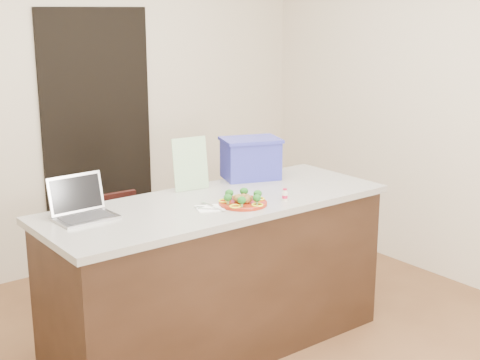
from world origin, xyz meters
TOP-DOWN VIEW (x-y plane):
  - room_shell at (0.00, 0.00)m, footprint 4.00×4.00m
  - doorway at (0.10, 1.98)m, footprint 0.90×0.02m
  - island at (0.00, 0.25)m, footprint 2.06×0.76m
  - plate at (0.06, 0.09)m, footprint 0.27×0.27m
  - meatballs at (0.06, 0.09)m, footprint 0.11×0.11m
  - broccoli at (0.06, 0.09)m, footprint 0.23×0.22m
  - pepper_rings at (0.06, 0.09)m, footprint 0.26×0.27m
  - napkin at (-0.14, 0.14)m, footprint 0.17×0.17m
  - fork at (-0.16, 0.14)m, footprint 0.08×0.13m
  - knife at (-0.11, 0.12)m, footprint 0.03×0.21m
  - yogurt_bottle at (0.31, 0.01)m, footprint 0.03×0.03m
  - laptop at (-0.75, 0.43)m, footprint 0.31×0.25m
  - leaflet at (0.01, 0.54)m, footprint 0.23×0.08m
  - blue_box at (0.47, 0.54)m, footprint 0.43×0.37m
  - chair at (-0.29, 0.95)m, footprint 0.38×0.38m

SIDE VIEW (x-z plane):
  - island at x=0.00m, z-range 0.00..0.92m
  - chair at x=-0.29m, z-range 0.06..0.89m
  - napkin at x=-0.14m, z-range 0.92..0.93m
  - fork at x=-0.16m, z-range 0.93..0.93m
  - knife at x=-0.11m, z-range 0.93..0.93m
  - plate at x=0.06m, z-range 0.92..0.94m
  - pepper_rings at x=0.06m, z-range 0.94..0.94m
  - yogurt_bottle at x=0.31m, z-range 0.91..0.98m
  - meatballs at x=0.06m, z-range 0.94..0.98m
  - broccoli at x=0.06m, z-range 0.95..0.99m
  - laptop at x=-0.75m, z-range 0.87..1.09m
  - doorway at x=0.10m, z-range 0.00..2.00m
  - blue_box at x=0.47m, z-range 0.92..1.18m
  - leaflet at x=0.01m, z-range 0.92..1.24m
  - room_shell at x=0.00m, z-range -0.38..3.62m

